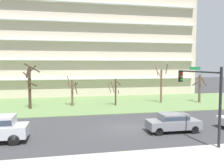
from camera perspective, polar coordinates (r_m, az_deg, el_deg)
ground at (r=22.10m, az=3.30°, el=-10.27°), size 160.00×160.00×0.00m
sidewalk_curb_near at (r=14.89m, az=11.75°, el=-17.52°), size 80.00×4.00×0.15m
grass_lawn_strip at (r=35.52m, az=-2.61°, el=-4.55°), size 80.00×16.00×0.08m
apartment_building at (r=49.11m, az=-5.30°, el=9.28°), size 39.46×12.95×19.46m
tree_far_left at (r=32.31m, az=-18.70°, el=-0.18°), size 2.16×2.27×5.84m
tree_left at (r=33.45m, az=-9.28°, el=-1.53°), size 1.50×1.54×4.18m
tree_center at (r=33.39m, az=0.78°, el=-1.63°), size 1.67×1.77×3.72m
tree_right at (r=36.33m, az=11.43°, el=0.18°), size 1.89×1.82×5.88m
tree_far_right at (r=38.23m, az=19.86°, el=-0.70°), size 1.73×2.02×4.25m
sedan_gray_near_left at (r=21.29m, az=14.11°, el=-8.56°), size 4.44×1.90×1.57m
traffic_signal_mast at (r=19.21m, az=20.34°, el=-1.14°), size 0.90×5.89×5.51m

